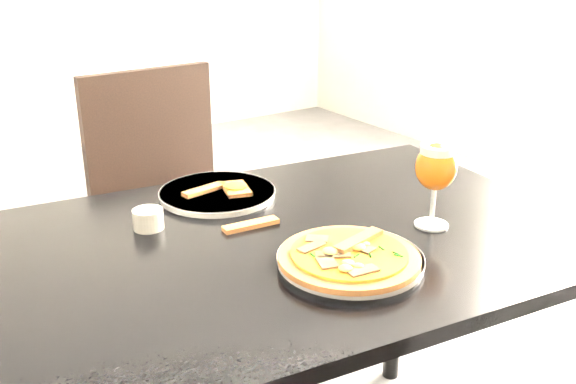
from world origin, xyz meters
TOP-DOWN VIEW (x-y plane):
  - dining_table at (-0.05, -0.35)m, footprint 1.29×0.94m
  - chair_far at (0.02, 0.37)m, footprint 0.46×0.46m
  - plate_main at (-0.02, -0.51)m, footprint 0.30×0.30m
  - pizza at (-0.03, -0.52)m, footprint 0.26×0.26m
  - plate_second at (-0.06, -0.08)m, footprint 0.31×0.31m
  - crust_scraps at (-0.05, -0.09)m, footprint 0.16×0.11m
  - loose_crust at (-0.09, -0.27)m, footprint 0.12×0.04m
  - sauce_cup at (-0.26, -0.16)m, footprint 0.06×0.06m
  - beer_glass at (0.23, -0.47)m, footprint 0.08×0.08m

SIDE VIEW (x-z plane):
  - chair_far at x=0.02m, z-range 0.05..1.00m
  - dining_table at x=-0.05m, z-range 0.28..1.03m
  - loose_crust at x=-0.09m, z-range 0.75..0.76m
  - plate_second at x=-0.06m, z-range 0.75..0.76m
  - plate_main at x=-0.02m, z-range 0.75..0.76m
  - crust_scraps at x=-0.05m, z-range 0.76..0.78m
  - sauce_cup at x=-0.26m, z-range 0.75..0.79m
  - pizza at x=-0.03m, z-range 0.76..0.79m
  - beer_glass at x=0.23m, z-range 0.79..0.97m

